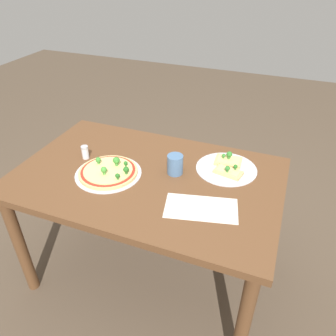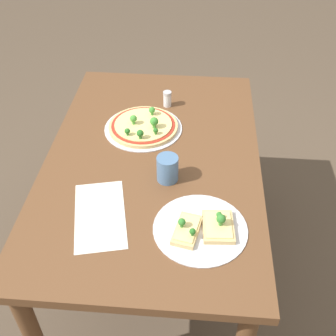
% 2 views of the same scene
% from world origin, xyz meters
% --- Properties ---
extents(ground_plane, '(8.00, 8.00, 0.00)m').
position_xyz_m(ground_plane, '(0.00, 0.00, 0.00)').
color(ground_plane, brown).
extents(dining_table, '(1.28, 0.82, 0.70)m').
position_xyz_m(dining_table, '(0.00, 0.00, 0.61)').
color(dining_table, brown).
rests_on(dining_table, ground_plane).
extents(pizza_tray_whole, '(0.32, 0.32, 0.07)m').
position_xyz_m(pizza_tray_whole, '(0.18, 0.06, 0.72)').
color(pizza_tray_whole, silver).
rests_on(pizza_tray_whole, dining_table).
extents(pizza_tray_slice, '(0.30, 0.30, 0.06)m').
position_xyz_m(pizza_tray_slice, '(-0.35, -0.20, 0.71)').
color(pizza_tray_slice, silver).
rests_on(pizza_tray_slice, dining_table).
extents(drinking_cup, '(0.08, 0.08, 0.10)m').
position_xyz_m(drinking_cup, '(-0.12, -0.07, 0.75)').
color(drinking_cup, '#4C7099').
rests_on(drinking_cup, dining_table).
extents(condiment_shaker, '(0.04, 0.04, 0.07)m').
position_xyz_m(condiment_shaker, '(0.36, -0.03, 0.74)').
color(condiment_shaker, silver).
rests_on(condiment_shaker, dining_table).
extents(paper_menu, '(0.34, 0.23, 0.00)m').
position_xyz_m(paper_menu, '(-0.32, 0.14, 0.70)').
color(paper_menu, silver).
rests_on(paper_menu, dining_table).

